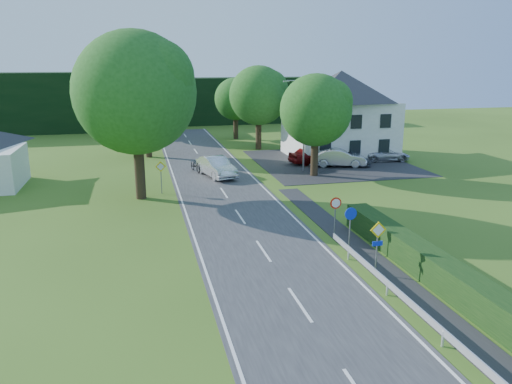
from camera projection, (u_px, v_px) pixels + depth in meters
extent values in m
cube|color=#333335|center=(234.00, 208.00, 33.29)|extent=(7.00, 80.00, 0.04)
cube|color=#262528|center=(470.00, 342.00, 17.46)|extent=(1.50, 44.00, 0.04)
cube|color=#262528|center=(331.00, 162.00, 48.19)|extent=(14.00, 16.00, 0.04)
cube|color=white|center=(185.00, 211.00, 32.55)|extent=(0.12, 80.00, 0.01)
cube|color=white|center=(281.00, 205.00, 34.00)|extent=(0.12, 80.00, 0.01)
cube|color=black|center=(228.00, 101.00, 77.45)|extent=(30.00, 5.00, 7.00)
cube|color=silver|center=(339.00, 129.00, 50.75)|extent=(10.00, 8.00, 5.60)
pyramid|color=#2A2A2F|center=(341.00, 86.00, 49.65)|extent=(10.60, 8.40, 3.00)
cylinder|color=slate|center=(304.00, 126.00, 43.50)|extent=(0.16, 0.16, 8.00)
cylinder|color=slate|center=(296.00, 81.00, 42.33)|extent=(1.70, 0.10, 0.10)
cube|color=slate|center=(286.00, 81.00, 42.14)|extent=(0.50, 0.18, 0.12)
cylinder|color=slate|center=(377.00, 250.00, 22.65)|extent=(0.07, 0.07, 2.40)
cube|color=yellow|center=(378.00, 230.00, 22.37)|extent=(0.78, 0.04, 0.78)
cube|color=white|center=(378.00, 230.00, 22.37)|extent=(0.57, 0.05, 0.57)
cube|color=#0D2CD0|center=(377.00, 243.00, 22.54)|extent=(0.50, 0.04, 0.22)
cylinder|color=slate|center=(350.00, 231.00, 25.50)|extent=(0.07, 0.07, 2.20)
cylinder|color=#0D2CD0|center=(351.00, 214.00, 25.23)|extent=(0.64, 0.04, 0.64)
cylinder|color=slate|center=(335.00, 220.00, 27.38)|extent=(0.07, 0.07, 2.20)
cylinder|color=red|center=(336.00, 203.00, 27.11)|extent=(0.64, 0.04, 0.64)
cylinder|color=white|center=(336.00, 203.00, 27.09)|extent=(0.48, 0.04, 0.48)
cylinder|color=slate|center=(161.00, 179.00, 36.71)|extent=(0.07, 0.07, 2.20)
cube|color=yellow|center=(161.00, 167.00, 36.44)|extent=(0.78, 0.04, 0.78)
cube|color=white|center=(161.00, 167.00, 36.44)|extent=(0.57, 0.05, 0.57)
imported|color=silver|center=(216.00, 167.00, 42.05)|extent=(3.01, 5.40, 1.68)
imported|color=black|center=(195.00, 165.00, 43.96)|extent=(1.24, 2.28, 1.13)
imported|color=maroon|center=(313.00, 155.00, 47.57)|extent=(5.14, 3.01, 1.64)
imported|color=silver|center=(339.00, 158.00, 46.09)|extent=(5.23, 2.97, 1.63)
imported|color=#47474B|center=(347.00, 159.00, 46.36)|extent=(4.74, 3.02, 1.28)
imported|color=#B6B7BE|center=(387.00, 154.00, 48.79)|extent=(4.71, 2.72, 1.24)
imported|color=#AC260D|center=(335.00, 149.00, 49.72)|extent=(2.39, 2.43, 1.99)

